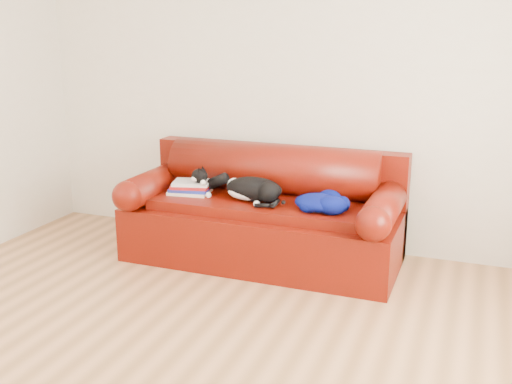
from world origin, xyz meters
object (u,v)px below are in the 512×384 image
book_stack (191,187)px  sofa_base (263,231)px  blanket (321,202)px  cat (252,189)px

book_stack → sofa_base: bearing=5.3°
sofa_base → blanket: 0.60m
sofa_base → blanket: (0.49, -0.11, 0.32)m
cat → blanket: cat is taller
book_stack → blanket: blanket is taller
sofa_base → cat: 0.36m
blanket → cat: bearing=176.5°
cat → sofa_base: bearing=76.9°
sofa_base → cat: (-0.05, -0.08, 0.35)m
book_stack → cat: cat is taller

